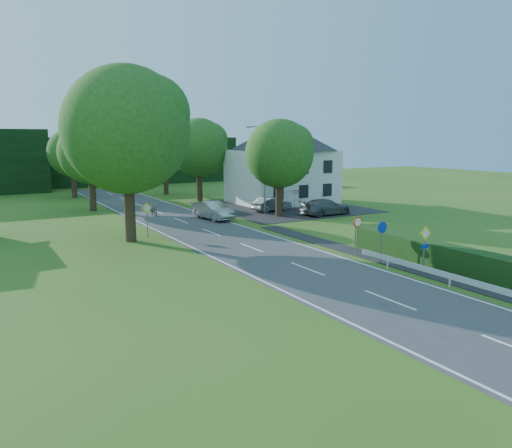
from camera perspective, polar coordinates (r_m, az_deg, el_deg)
road at (r=33.43m, az=-2.21°, el=-2.10°), size 7.00×80.00×0.04m
parking_pad at (r=50.49m, az=2.91°, el=1.95°), size 14.00×16.00×0.04m
line_edge_left at (r=32.06m, az=-7.35°, el=-2.64°), size 0.12×80.00×0.01m
line_edge_right at (r=35.03m, az=2.50°, el=-1.51°), size 0.12×80.00×0.01m
line_centre at (r=33.42m, az=-2.21°, el=-2.06°), size 0.12×80.00×0.01m
tree_main at (r=34.22m, az=-14.49°, el=7.67°), size 9.40×9.40×11.64m
tree_left_far at (r=50.05m, az=-18.34°, el=6.31°), size 7.00×7.00×8.58m
tree_right_far at (r=55.63m, az=-6.53°, el=7.31°), size 7.40×7.40×9.09m
tree_left_back at (r=61.93m, az=-20.20°, el=6.55°), size 6.60×6.60×8.07m
tree_right_back at (r=62.72m, az=-10.32°, el=6.79°), size 6.20×6.20×7.56m
tree_right_mid at (r=44.00m, az=2.69°, el=6.38°), size 7.00×7.00×8.58m
treeline_right at (r=78.52m, az=-12.95°, el=7.07°), size 30.00×5.00×7.00m
house_white at (r=53.68m, az=3.00°, el=7.12°), size 10.60×8.40×8.60m
streetlight at (r=45.45m, az=0.85°, el=6.72°), size 2.03×0.18×8.00m
sign_priority_right at (r=26.37m, az=18.74°, el=-1.91°), size 0.78×0.09×2.59m
sign_roundabout at (r=28.41m, az=14.18°, el=-1.12°), size 0.64×0.08×2.37m
sign_speed_limit at (r=29.82m, az=11.53°, el=-0.33°), size 0.64×0.11×2.37m
sign_priority_left at (r=35.95m, az=-12.34°, el=1.27°), size 0.78×0.09×2.44m
moving_car at (r=42.79m, az=-4.94°, el=1.56°), size 2.17×4.79×1.52m
motorcycle at (r=45.61m, az=-11.60°, el=1.51°), size 0.62×1.70×0.89m
parked_car_silver_a at (r=47.46m, az=1.83°, el=2.29°), size 4.20×1.97×1.33m
parked_car_grey at (r=45.46m, az=7.96°, el=1.94°), size 5.09×2.28×1.45m
parked_car_silver_b at (r=53.34m, az=5.76°, el=3.17°), size 5.86×3.69×1.51m
parasol at (r=48.27m, az=4.47°, el=2.80°), size 2.71×2.74×2.02m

